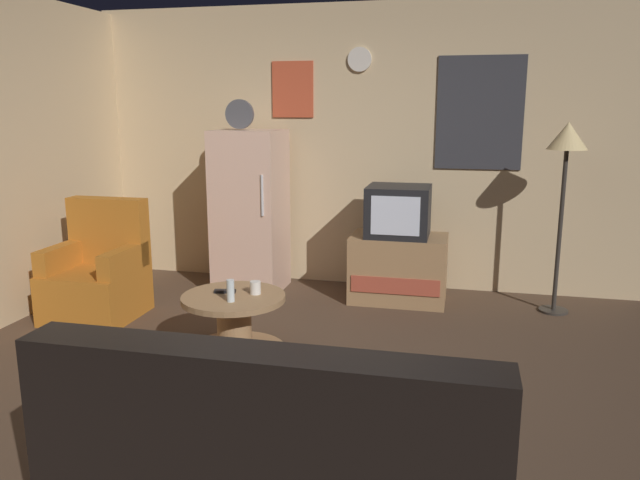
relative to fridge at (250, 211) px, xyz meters
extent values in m
plane|color=#4C3828|center=(0.93, -1.96, -0.75)|extent=(12.00, 12.00, 0.00)
cube|color=#D1B284|center=(0.93, 0.49, 0.56)|extent=(5.20, 0.10, 2.64)
cube|color=#333338|center=(2.03, 0.43, 0.89)|extent=(0.76, 0.02, 1.00)
cube|color=#C64C2D|center=(0.30, 0.43, 1.11)|extent=(0.40, 0.02, 0.52)
cylinder|color=silver|center=(0.94, 0.43, 1.37)|extent=(0.22, 0.03, 0.22)
cube|color=beige|center=(0.00, 0.00, 0.00)|extent=(0.60, 0.60, 1.50)
cylinder|color=silver|center=(0.22, -0.30, 0.20)|extent=(0.02, 0.02, 0.36)
cylinder|color=#4C4C51|center=(-0.05, -0.08, 0.89)|extent=(0.26, 0.04, 0.26)
cube|color=#9E754C|center=(1.39, -0.03, -0.46)|extent=(0.84, 0.52, 0.59)
cube|color=#AD4733|center=(1.39, -0.30, -0.55)|extent=(0.76, 0.01, 0.14)
cube|color=black|center=(1.38, -0.03, 0.06)|extent=(0.54, 0.50, 0.44)
cube|color=silver|center=(1.38, -0.28, 0.06)|extent=(0.41, 0.01, 0.33)
cylinder|color=#332D28|center=(2.72, -0.05, -0.74)|extent=(0.24, 0.24, 0.02)
cylinder|color=#332D28|center=(2.72, -0.05, -0.05)|extent=(0.04, 0.04, 1.40)
cone|color=#F2D18C|center=(2.72, -0.05, 0.73)|extent=(0.32, 0.32, 0.22)
cylinder|color=#9E754C|center=(0.41, -1.54, -0.73)|extent=(0.72, 0.72, 0.04)
cylinder|color=#9E754C|center=(0.41, -1.54, -0.54)|extent=(0.24, 0.24, 0.40)
cylinder|color=#9E754C|center=(0.41, -1.54, -0.34)|extent=(0.72, 0.72, 0.04)
cylinder|color=silver|center=(0.45, -1.68, -0.24)|extent=(0.05, 0.05, 0.15)
cylinder|color=silver|center=(0.55, -1.48, -0.27)|extent=(0.08, 0.08, 0.09)
cube|color=black|center=(0.33, -1.50, -0.31)|extent=(0.16, 0.07, 0.02)
cube|color=#B2661E|center=(-0.98, -1.06, -0.55)|extent=(0.68, 0.68, 0.40)
cube|color=#B2661E|center=(-0.98, -0.80, -0.07)|extent=(0.68, 0.16, 0.56)
cube|color=#B2661E|center=(-1.26, -1.06, -0.25)|extent=(0.12, 0.60, 0.20)
cube|color=#B2661E|center=(-0.70, -1.06, -0.25)|extent=(0.12, 0.60, 0.20)
cube|color=black|center=(1.28, -3.56, -0.09)|extent=(1.70, 0.20, 0.52)
camera|label=1|loc=(1.93, -5.41, 0.97)|focal=34.94mm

